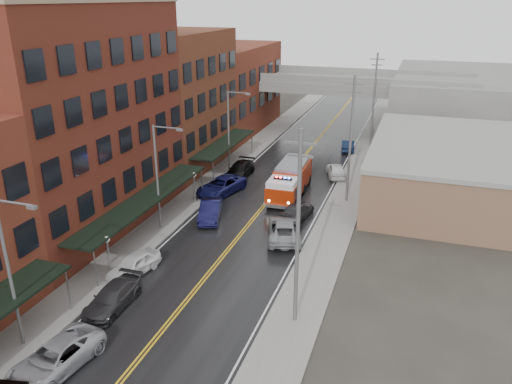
% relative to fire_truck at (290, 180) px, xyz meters
% --- Properties ---
extents(road, '(11.00, 160.00, 0.02)m').
position_rel_fire_truck_xyz_m(road, '(-1.61, -4.78, -1.68)').
color(road, black).
rests_on(road, ground).
extents(sidewalk_left, '(3.00, 160.00, 0.15)m').
position_rel_fire_truck_xyz_m(sidewalk_left, '(-8.91, -4.78, -1.62)').
color(sidewalk_left, slate).
rests_on(sidewalk_left, ground).
extents(sidewalk_right, '(3.00, 160.00, 0.15)m').
position_rel_fire_truck_xyz_m(sidewalk_right, '(5.69, -4.78, -1.62)').
color(sidewalk_right, slate).
rests_on(sidewalk_right, ground).
extents(curb_left, '(0.30, 160.00, 0.15)m').
position_rel_fire_truck_xyz_m(curb_left, '(-7.26, -4.78, -1.62)').
color(curb_left, gray).
rests_on(curb_left, ground).
extents(curb_right, '(0.30, 160.00, 0.15)m').
position_rel_fire_truck_xyz_m(curb_right, '(4.04, -4.78, -1.62)').
color(curb_right, gray).
rests_on(curb_right, ground).
extents(brick_building_b, '(9.00, 20.00, 18.00)m').
position_rel_fire_truck_xyz_m(brick_building_b, '(-14.91, -11.78, 7.31)').
color(brick_building_b, '#5A2218').
rests_on(brick_building_b, ground).
extents(brick_building_c, '(9.00, 15.00, 15.00)m').
position_rel_fire_truck_xyz_m(brick_building_c, '(-14.91, 5.72, 5.81)').
color(brick_building_c, brown).
rests_on(brick_building_c, ground).
extents(brick_building_far, '(9.00, 20.00, 12.00)m').
position_rel_fire_truck_xyz_m(brick_building_far, '(-14.91, 23.22, 4.31)').
color(brick_building_far, brown).
rests_on(brick_building_far, ground).
extents(tan_building, '(14.00, 22.00, 5.00)m').
position_rel_fire_truck_xyz_m(tan_building, '(14.39, 5.22, 0.81)').
color(tan_building, brown).
rests_on(tan_building, ground).
extents(right_far_block, '(18.00, 30.00, 8.00)m').
position_rel_fire_truck_xyz_m(right_far_block, '(16.39, 35.22, 2.31)').
color(right_far_block, slate).
rests_on(right_far_block, ground).
extents(awning_1, '(2.60, 18.00, 3.09)m').
position_rel_fire_truck_xyz_m(awning_1, '(-9.10, -11.78, 1.30)').
color(awning_1, black).
rests_on(awning_1, ground).
extents(awning_2, '(2.60, 13.00, 3.09)m').
position_rel_fire_truck_xyz_m(awning_2, '(-9.10, 5.72, 1.29)').
color(awning_2, black).
rests_on(awning_2, ground).
extents(globe_lamp_1, '(0.44, 0.44, 3.12)m').
position_rel_fire_truck_xyz_m(globe_lamp_1, '(-8.01, -18.78, 0.62)').
color(globe_lamp_1, '#59595B').
rests_on(globe_lamp_1, ground).
extents(globe_lamp_2, '(0.44, 0.44, 3.12)m').
position_rel_fire_truck_xyz_m(globe_lamp_2, '(-8.01, -4.78, 0.62)').
color(globe_lamp_2, '#59595B').
rests_on(globe_lamp_2, ground).
extents(street_lamp_0, '(2.64, 0.22, 9.00)m').
position_rel_fire_truck_xyz_m(street_lamp_0, '(-8.16, -26.78, 3.49)').
color(street_lamp_0, '#59595B').
rests_on(street_lamp_0, ground).
extents(street_lamp_1, '(2.64, 0.22, 9.00)m').
position_rel_fire_truck_xyz_m(street_lamp_1, '(-8.16, -10.78, 3.49)').
color(street_lamp_1, '#59595B').
rests_on(street_lamp_1, ground).
extents(street_lamp_2, '(2.64, 0.22, 9.00)m').
position_rel_fire_truck_xyz_m(street_lamp_2, '(-8.16, 5.22, 3.49)').
color(street_lamp_2, '#59595B').
rests_on(street_lamp_2, ground).
extents(utility_pole_0, '(1.80, 0.24, 12.00)m').
position_rel_fire_truck_xyz_m(utility_pole_0, '(5.59, -19.78, 4.61)').
color(utility_pole_0, '#59595B').
rests_on(utility_pole_0, ground).
extents(utility_pole_1, '(1.80, 0.24, 12.00)m').
position_rel_fire_truck_xyz_m(utility_pole_1, '(5.59, 0.22, 4.61)').
color(utility_pole_1, '#59595B').
rests_on(utility_pole_1, ground).
extents(utility_pole_2, '(1.80, 0.24, 12.00)m').
position_rel_fire_truck_xyz_m(utility_pole_2, '(5.59, 20.22, 4.61)').
color(utility_pole_2, '#59595B').
rests_on(utility_pole_2, ground).
extents(overpass, '(40.00, 10.00, 7.50)m').
position_rel_fire_truck_xyz_m(overpass, '(-1.61, 27.22, 4.29)').
color(overpass, slate).
rests_on(overpass, ground).
extents(fire_truck, '(3.60, 8.63, 3.13)m').
position_rel_fire_truck_xyz_m(fire_truck, '(0.00, 0.00, 0.00)').
color(fire_truck, '#9D2207').
rests_on(fire_truck, ground).
extents(parked_car_left_2, '(3.26, 5.80, 1.53)m').
position_rel_fire_truck_xyz_m(parked_car_left_2, '(-5.28, -27.85, -0.93)').
color(parked_car_left_2, '#A0A1A7').
rests_on(parked_car_left_2, ground).
extents(parked_car_left_3, '(2.03, 4.92, 1.42)m').
position_rel_fire_truck_xyz_m(parked_car_left_3, '(-5.70, -21.97, -0.98)').
color(parked_car_left_3, '#2A2A2D').
rests_on(parked_car_left_3, ground).
extents(parked_car_left_4, '(2.61, 4.64, 1.49)m').
position_rel_fire_truck_xyz_m(parked_car_left_4, '(-6.61, -17.97, -0.95)').
color(parked_car_left_4, white).
rests_on(parked_car_left_4, ground).
extents(parked_car_left_5, '(3.10, 5.26, 1.64)m').
position_rel_fire_truck_xyz_m(parked_car_left_5, '(-5.21, -7.58, -0.88)').
color(parked_car_left_5, black).
rests_on(parked_car_left_5, ground).
extents(parked_car_left_6, '(4.12, 6.39, 1.64)m').
position_rel_fire_truck_xyz_m(parked_car_left_6, '(-6.61, -1.58, -0.87)').
color(parked_car_left_6, '#13164A').
rests_on(parked_car_left_6, ground).
extents(parked_car_left_7, '(2.23, 5.38, 1.56)m').
position_rel_fire_truck_xyz_m(parked_car_left_7, '(-6.61, 3.73, -0.92)').
color(parked_car_left_7, black).
rests_on(parked_car_left_7, ground).
extents(parked_car_right_0, '(4.13, 6.27, 1.60)m').
position_rel_fire_truck_xyz_m(parked_car_right_0, '(1.99, -9.13, -0.89)').
color(parked_car_right_0, gray).
rests_on(parked_car_right_0, ground).
extents(parked_car_right_1, '(2.51, 4.94, 1.37)m').
position_rel_fire_truck_xyz_m(parked_car_right_1, '(1.99, -4.98, -1.01)').
color(parked_car_right_1, '#28282A').
rests_on(parked_car_right_1, ground).
extents(parked_car_right_2, '(3.06, 4.79, 1.52)m').
position_rel_fire_truck_xyz_m(parked_car_right_2, '(3.39, 7.02, -0.93)').
color(parked_car_right_2, silver).
rests_on(parked_car_right_2, ground).
extents(parked_car_right_3, '(2.24, 4.58, 1.44)m').
position_rel_fire_truck_xyz_m(parked_car_right_3, '(3.07, 17.42, -0.97)').
color(parked_car_right_3, '#0D1932').
rests_on(parked_car_right_3, ground).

